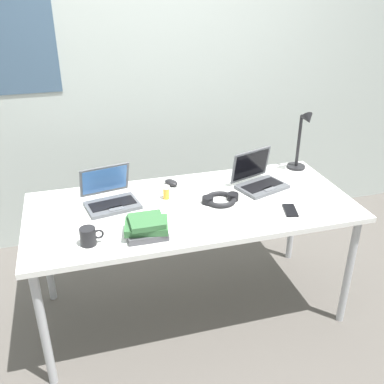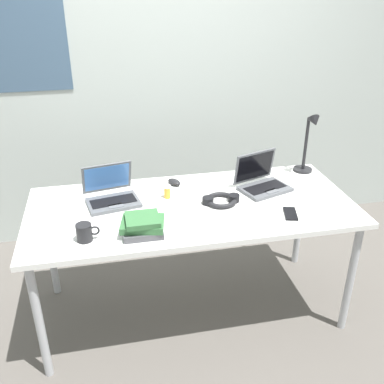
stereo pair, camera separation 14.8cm
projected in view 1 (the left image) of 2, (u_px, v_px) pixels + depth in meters
The scene contains 12 objects.
ground_plane at pixel (192, 308), 2.78m from camera, with size 12.00×12.00×0.00m, color #56514C.
wall_back at pixel (150, 65), 3.14m from camera, with size 6.00×0.13×2.60m.
desk at pixel (192, 214), 2.47m from camera, with size 1.80×0.80×0.74m.
desk_lamp at pixel (302, 141), 2.79m from camera, with size 0.12×0.18×0.40m.
laptop_near_mouse at pixel (110, 197), 2.43m from camera, with size 0.32×0.30×0.20m.
laptop_by_keyboard at pixel (259, 180), 2.63m from camera, with size 0.34×0.30×0.21m.
computer_mouse at pixel (171, 183), 2.66m from camera, with size 0.06×0.10×0.03m, color black.
cell_phone at pixel (290, 210), 2.38m from camera, with size 0.06×0.14×0.01m, color black.
headphones at pixel (220, 199), 2.47m from camera, with size 0.21×0.18×0.04m.
pill_bottle at pixel (166, 192), 2.49m from camera, with size 0.04×0.04×0.08m.
book_stack at pixel (147, 227), 2.14m from camera, with size 0.24×0.20×0.09m.
coffee_mug at pixel (88, 236), 2.07m from camera, with size 0.11×0.08×0.09m.
Camera 1 is at (-0.58, -2.07, 1.90)m, focal length 41.20 mm.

